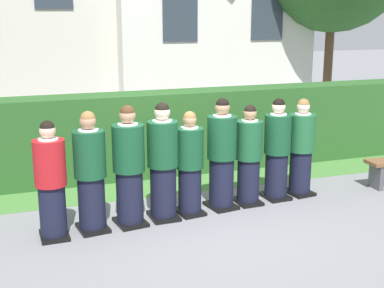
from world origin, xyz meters
name	(u,v)px	position (x,y,z in m)	size (l,w,h in m)	color
ground_plane	(192,213)	(0.00, 0.00, 0.00)	(60.00, 60.00, 0.00)	slate
student_in_red_blazer	(51,183)	(-2.01, -0.23, 0.75)	(0.41, 0.50, 1.57)	black
student_front_row_1	(90,175)	(-1.49, -0.15, 0.78)	(0.44, 0.52, 1.65)	black
student_front_row_2	(129,169)	(-0.96, -0.11, 0.80)	(0.45, 0.56, 1.69)	black
student_front_row_3	(163,164)	(-0.45, -0.05, 0.81)	(0.44, 0.53, 1.69)	black
student_front_row_4	(190,166)	(-0.04, -0.01, 0.73)	(0.41, 0.51, 1.53)	black
student_front_row_5	(222,156)	(0.50, 0.08, 0.80)	(0.46, 0.56, 1.68)	black
student_front_row_6	(249,157)	(0.96, 0.10, 0.74)	(0.40, 0.46, 1.55)	black
student_front_row_7	(277,152)	(1.48, 0.18, 0.77)	(0.42, 0.52, 1.61)	black
student_front_row_8	(301,149)	(1.94, 0.22, 0.75)	(0.42, 0.52, 1.57)	black
hedge	(154,134)	(0.00, 2.10, 0.75)	(12.00, 0.70, 1.50)	#285623
school_building_main	(201,6)	(2.91, 7.47, 3.10)	(5.62, 3.66, 6.04)	silver
lawn_strip	(167,186)	(0.00, 1.30, 0.00)	(12.00, 0.90, 0.01)	#477A38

